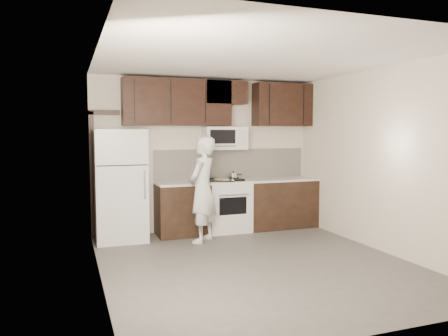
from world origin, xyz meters
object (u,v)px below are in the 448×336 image
refrigerator (120,185)px  person (203,189)px  stove (227,205)px  microwave (225,138)px

refrigerator → person: bearing=-23.5°
stove → refrigerator: bearing=-178.5°
stove → microwave: (-0.00, 0.12, 1.19)m
stove → refrigerator: refrigerator is taller
microwave → person: bearing=-131.8°
refrigerator → microwave: bearing=5.1°
person → microwave: bearing=-179.2°
microwave → refrigerator: (-1.85, -0.17, -0.75)m
microwave → person: size_ratio=0.45×
microwave → stove: bearing=-89.9°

